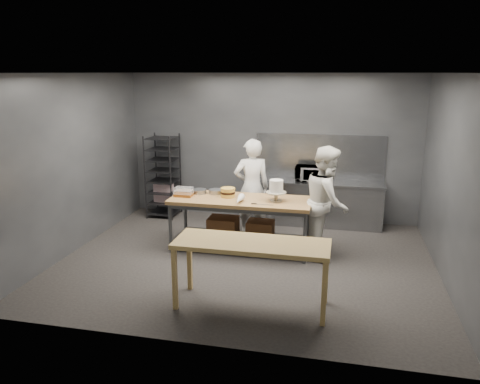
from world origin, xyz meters
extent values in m
plane|color=black|center=(0.00, 0.00, 0.00)|extent=(6.00, 6.00, 0.00)
cube|color=#4C4F54|center=(0.00, 2.50, 1.50)|extent=(6.00, 0.04, 3.00)
cube|color=olive|center=(-0.20, 0.48, 0.89)|extent=(2.40, 0.90, 0.06)
cube|color=#47494C|center=(-0.20, 0.48, 0.20)|extent=(2.25, 0.75, 0.03)
cylinder|color=#47494C|center=(-1.34, 0.09, 0.43)|extent=(0.06, 0.06, 0.86)
cylinder|color=#47494C|center=(-1.34, 0.87, 0.43)|extent=(0.06, 0.06, 0.86)
cylinder|color=#47494C|center=(0.94, 0.09, 0.43)|extent=(0.06, 0.06, 0.86)
cylinder|color=#47494C|center=(0.94, 0.87, 0.43)|extent=(0.06, 0.06, 0.86)
cube|color=brown|center=(-0.51, 0.48, 0.39)|extent=(0.50, 0.40, 0.35)
cube|color=brown|center=(0.13, 0.57, 0.36)|extent=(0.45, 0.38, 0.30)
cube|color=olive|center=(0.37, -1.47, 0.87)|extent=(2.00, 0.70, 0.06)
cube|color=olive|center=(-0.58, -1.77, 0.42)|extent=(0.06, 0.06, 0.84)
cube|color=olive|center=(-0.58, -1.17, 0.42)|extent=(0.06, 0.06, 0.84)
cube|color=olive|center=(1.32, -1.77, 0.42)|extent=(0.06, 0.06, 0.84)
cube|color=olive|center=(1.32, -1.17, 0.42)|extent=(0.06, 0.06, 0.84)
cube|color=slate|center=(1.00, 2.18, 0.88)|extent=(2.60, 0.60, 0.04)
cube|color=slate|center=(1.00, 2.18, 0.43)|extent=(2.56, 0.56, 0.86)
cube|color=slate|center=(1.00, 2.48, 1.35)|extent=(2.60, 0.02, 0.90)
cube|color=black|center=(-2.25, 2.10, 0.88)|extent=(0.60, 0.65, 1.75)
cube|color=silver|center=(-2.25, 2.10, 0.54)|extent=(0.38, 0.24, 0.45)
imported|color=white|center=(-0.17, 1.31, 0.92)|extent=(0.78, 0.64, 1.84)
imported|color=silver|center=(1.24, 0.56, 0.93)|extent=(0.73, 0.92, 1.86)
imported|color=black|center=(0.82, 2.18, 1.05)|extent=(0.54, 0.37, 0.30)
cylinder|color=#A79E86|center=(0.41, 0.46, 0.93)|extent=(0.20, 0.20, 0.02)
cylinder|color=#A79E86|center=(0.41, 0.46, 1.00)|extent=(0.06, 0.06, 0.12)
cylinder|color=#A79E86|center=(0.41, 0.46, 1.07)|extent=(0.34, 0.34, 0.02)
cylinder|color=silver|center=(0.41, 0.46, 1.18)|extent=(0.23, 0.23, 0.20)
cylinder|color=gold|center=(-0.44, 0.55, 0.95)|extent=(0.25, 0.25, 0.06)
cylinder|color=black|center=(-0.44, 0.55, 1.00)|extent=(0.25, 0.25, 0.04)
cylinder|color=gold|center=(-0.44, 0.55, 1.05)|extent=(0.25, 0.25, 0.06)
cylinder|color=gray|center=(-1.00, 0.67, 0.96)|extent=(0.25, 0.25, 0.07)
cylinder|color=gray|center=(-0.70, 0.72, 0.96)|extent=(0.25, 0.25, 0.07)
cone|color=silver|center=(-0.17, 0.20, 0.98)|extent=(0.12, 0.38, 0.12)
cube|color=slate|center=(0.26, 0.20, 0.92)|extent=(0.28, 0.02, 0.00)
cube|color=black|center=(0.08, 0.20, 0.93)|extent=(0.09, 0.02, 0.02)
cube|color=#A66121|center=(-1.21, 0.42, 0.95)|extent=(0.30, 0.20, 0.05)
cube|color=silver|center=(-1.21, 0.42, 1.00)|extent=(0.31, 0.21, 0.06)
cube|color=#A66121|center=(-1.27, 0.61, 0.95)|extent=(0.30, 0.20, 0.05)
cube|color=silver|center=(-1.27, 0.61, 1.00)|extent=(0.31, 0.21, 0.06)
camera|label=1|loc=(1.45, -7.02, 3.01)|focal=35.00mm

